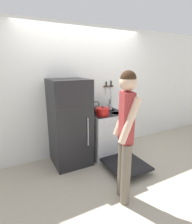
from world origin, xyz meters
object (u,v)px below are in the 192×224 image
(stove_range, at_px, (107,134))
(utensil_jar, at_px, (110,106))
(tea_kettle, at_px, (96,109))
(refrigerator, at_px, (70,123))
(person, at_px, (126,131))
(dutch_oven_pot, at_px, (102,111))

(stove_range, relative_size, utensil_jar, 4.95)
(tea_kettle, xyz_separation_m, utensil_jar, (0.33, 0.01, 0.01))
(refrigerator, bearing_deg, tea_kettle, 11.56)
(refrigerator, bearing_deg, person, -76.03)
(refrigerator, relative_size, tea_kettle, 6.75)
(stove_range, xyz_separation_m, utensil_jar, (0.18, 0.18, 0.52))
(refrigerator, bearing_deg, dutch_oven_pot, -14.63)
(dutch_oven_pot, bearing_deg, person, -104.53)
(dutch_oven_pot, relative_size, person, 0.17)
(refrigerator, distance_m, stove_range, 0.83)
(refrigerator, height_order, tea_kettle, refrigerator)
(dutch_oven_pot, bearing_deg, tea_kettle, 87.34)
(tea_kettle, height_order, utensil_jar, utensil_jar)
(refrigerator, xyz_separation_m, person, (0.31, -1.25, 0.21))
(refrigerator, xyz_separation_m, utensil_jar, (0.93, 0.13, 0.18))
(stove_range, height_order, utensil_jar, utensil_jar)
(dutch_oven_pot, relative_size, utensil_jar, 1.06)
(utensil_jar, relative_size, person, 0.16)
(refrigerator, height_order, utensil_jar, refrigerator)
(refrigerator, relative_size, utensil_jar, 5.52)
(tea_kettle, bearing_deg, person, -102.18)
(utensil_jar, xyz_separation_m, person, (-0.62, -1.38, 0.03))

